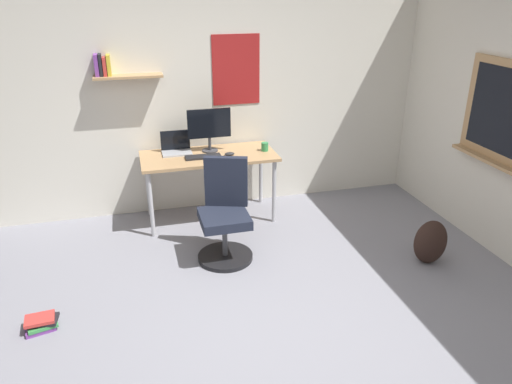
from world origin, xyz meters
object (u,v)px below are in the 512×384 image
Objects in this scene: monitor_primary at (209,127)px; coffee_mug at (265,147)px; keyboard at (203,157)px; backpack at (430,242)px; office_chair at (225,217)px; desk at (209,161)px; laptop at (176,148)px; book_stack_on_floor at (41,323)px; computer_mouse at (230,154)px.

monitor_primary is 0.63m from coffee_mug.
keyboard is 2.38m from backpack.
backpack is (1.80, -0.62, -0.19)m from office_chair.
desk is 0.14m from keyboard.
laptop is 0.72× the size of backpack.
laptop is 2.23m from book_stack_on_floor.
laptop is at bearing 136.61° from keyboard.
monitor_primary is at bearing 45.60° from book_stack_on_floor.
office_chair is 1.75m from book_stack_on_floor.
desk is 0.88m from office_chair.
computer_mouse is 0.24× the size of backpack.
monitor_primary is 5.04× the size of coffee_mug.
monitor_primary is at bearing 138.48° from backpack.
office_chair reaches higher than coffee_mug.
desk is 0.24m from computer_mouse.
coffee_mug reaches higher than backpack.
keyboard is 2.20m from book_stack_on_floor.
computer_mouse is at bearing 139.14° from backpack.
monitor_primary is at bearing -7.75° from laptop.
desk is at bearing 89.78° from office_chair.
keyboard is 1.42× the size of book_stack_on_floor.
book_stack_on_floor is at bearing -135.90° from keyboard.
monitor_primary is 0.34m from keyboard.
coffee_mug is (0.93, -0.18, -0.01)m from laptop.
book_stack_on_floor is at bearing -134.40° from monitor_primary.
monitor_primary reaches higher than computer_mouse.
keyboard reaches higher than desk.
keyboard is at bearing 143.68° from backpack.
desk reaches higher than book_stack_on_floor.
book_stack_on_floor is (-1.57, -1.53, -0.62)m from desk.
laptop is at bearing 168.75° from coffee_mug.
monitor_primary is (0.04, 0.94, 0.60)m from office_chair.
backpack is (1.87, -1.37, -0.54)m from keyboard.
keyboard reaches higher than backpack.
monitor_primary is 1.08× the size of backpack.
laptop is at bearing 156.05° from computer_mouse.
computer_mouse is at bearing -21.24° from desk.
book_stack_on_floor is at bearing -178.60° from backpack.
laptop is 0.58m from computer_mouse.
office_chair is at bearing -92.35° from monitor_primary.
book_stack_on_floor is (-1.50, -1.45, -0.70)m from keyboard.
keyboard is (-0.07, -0.08, 0.08)m from desk.
office_chair is at bearing -105.70° from computer_mouse.
computer_mouse is (0.21, -0.08, 0.09)m from desk.
office_chair reaches higher than keyboard.
coffee_mug is at bearing -2.94° from desk.
office_chair is at bearing -127.25° from coffee_mug.
laptop reaches higher than keyboard.
book_stack_on_floor is (-1.61, -1.64, -0.96)m from monitor_primary.
office_chair is 3.65× the size of book_stack_on_floor.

